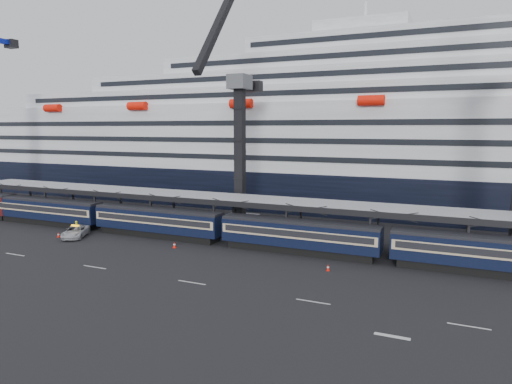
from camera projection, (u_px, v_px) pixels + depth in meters
ground at (347, 290)px, 41.46m from camera, size 260.00×260.00×0.00m
lane_markings at (442, 328)px, 33.46m from camera, size 111.00×4.27×0.02m
train at (327, 238)px, 52.08m from camera, size 133.05×3.00×4.05m
canopy at (375, 209)px, 53.41m from camera, size 130.00×6.25×5.53m
cruise_ship at (400, 141)px, 81.83m from camera, size 214.09×28.84×34.00m
crane_dark_near at (239, 147)px, 64.66m from camera, size 4.50×17.75×35.08m
pickup_truck at (75, 232)px, 61.38m from camera, size 4.85×6.12×1.55m
worker at (77, 227)px, 63.64m from camera, size 0.77×0.65×1.79m
traffic_cone_b at (58, 235)px, 61.46m from camera, size 0.36×0.36×0.72m
traffic_cone_c at (174, 245)px, 55.99m from camera, size 0.40×0.40×0.81m
traffic_cone_d at (328, 267)px, 47.04m from camera, size 0.35×0.35×0.70m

